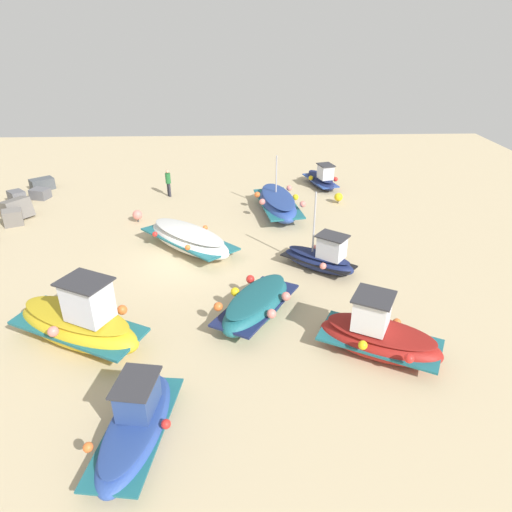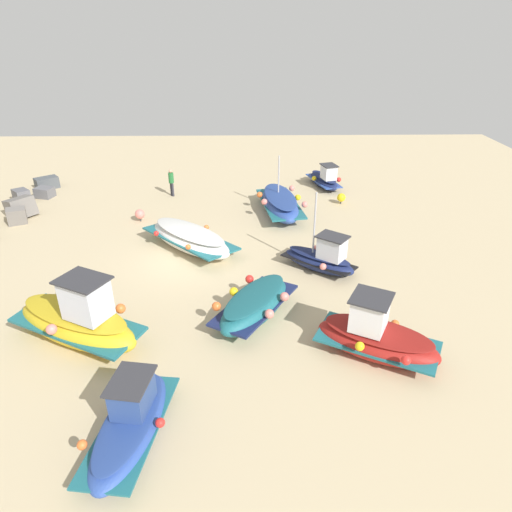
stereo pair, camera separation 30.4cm
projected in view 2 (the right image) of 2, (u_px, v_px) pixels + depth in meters
ground_plane at (187, 259)px, 21.06m from camera, size 51.97×51.97×0.00m
fishing_boat_0 at (280, 203)px, 25.88m from camera, size 5.46×2.74×3.26m
fishing_boat_1 at (190, 238)px, 21.83m from camera, size 5.14×5.14×1.12m
fishing_boat_2 at (255, 304)px, 16.66m from camera, size 4.28×3.49×1.10m
fishing_boat_3 at (376, 337)px, 14.75m from camera, size 3.37×4.32×2.18m
fishing_boat_4 at (131, 422)px, 11.83m from camera, size 4.16×2.14×1.71m
fishing_boat_5 at (78, 321)px, 15.28m from camera, size 3.80×5.20×2.69m
fishing_boat_6 at (321, 258)px, 19.88m from camera, size 3.06×3.44×3.59m
fishing_boat_7 at (324, 179)px, 30.09m from camera, size 3.68×2.08×1.67m
person_walking at (171, 181)px, 28.34m from camera, size 0.32×0.32×1.72m
mooring_buoy_0 at (341, 198)px, 27.35m from camera, size 0.52×0.52×0.66m
mooring_buoy_1 at (140, 214)px, 24.93m from camera, size 0.53×0.53×0.69m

